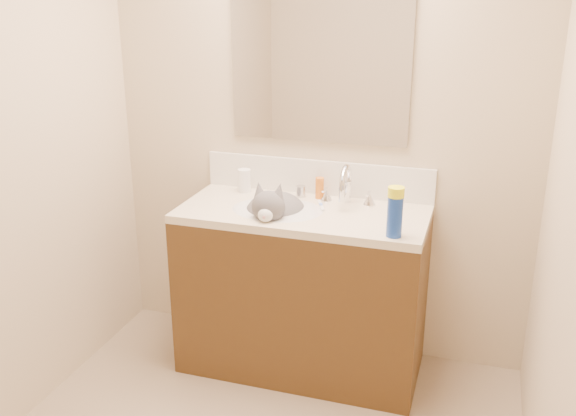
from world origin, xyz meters
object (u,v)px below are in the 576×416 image
Objects in this scene: amber_bottle at (320,188)px; cat at (274,214)px; vanity_cabinet at (302,293)px; spray_can at (395,216)px; pill_bottle at (244,181)px; basin at (278,223)px; faucet at (346,188)px; silver_jar at (301,191)px.

cat is at bearing -126.53° from amber_bottle.
spray_can is at bearing -23.94° from vanity_cabinet.
spray_can is at bearing -24.89° from pill_bottle.
vanity_cabinet is 0.54m from amber_bottle.
cat is 0.65m from spray_can.
spray_can is (0.59, -0.18, 0.16)m from basin.
vanity_cabinet is 0.58m from faucet.
faucet is 0.17m from amber_bottle.
amber_bottle is (0.10, 0.01, 0.03)m from silver_jar.
faucet is 4.90× the size of silver_jar.
basin is 0.30m from amber_bottle.
amber_bottle is 0.59× the size of spray_can.
faucet is at bearing -22.28° from amber_bottle.
pill_bottle is 0.40m from amber_bottle.
faucet reaches higher than spray_can.
pill_bottle is (-0.37, 0.18, 0.51)m from vanity_cabinet.
faucet is at bearing -4.71° from pill_bottle.
amber_bottle is at bearing 4.45° from silver_jar.
cat is at bearing -152.73° from faucet.
pill_bottle is (-0.25, 0.21, 0.13)m from basin.
faucet reaches higher than pill_bottle.
silver_jar is at bearing 65.69° from cat.
basin is at bearing -165.96° from vanity_cabinet.
vanity_cabinet is 6.53× the size of spray_can.
vanity_cabinet is at bearing 14.04° from basin.
amber_bottle is (-0.15, 0.06, -0.03)m from faucet.
cat reaches higher than silver_jar.
silver_jar is 0.53× the size of amber_bottle.
cat is 4.04× the size of amber_bottle.
silver_jar is (0.07, 0.22, 0.05)m from cat.
basin is 4.14× the size of amber_bottle.
cat is at bearing 163.26° from spray_can.
silver_jar is at bearing 76.74° from basin.
spray_can is (0.44, -0.41, 0.04)m from amber_bottle.
cat is (-0.32, -0.16, -0.11)m from faucet.
spray_can reaches higher than pill_bottle.
cat is at bearing 167.58° from basin.
basin is at bearing -103.26° from silver_jar.
silver_jar is at bearing -175.55° from amber_bottle.
cat reaches higher than amber_bottle.
faucet reaches higher than cat.
vanity_cabinet is 0.45m from cat.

